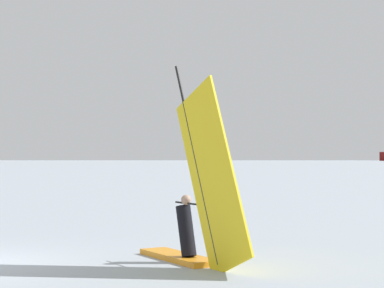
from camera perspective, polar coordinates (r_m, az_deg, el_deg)
windsurfer at (r=14.15m, az=0.27°, el=-5.85°), size 3.63×2.52×4.44m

